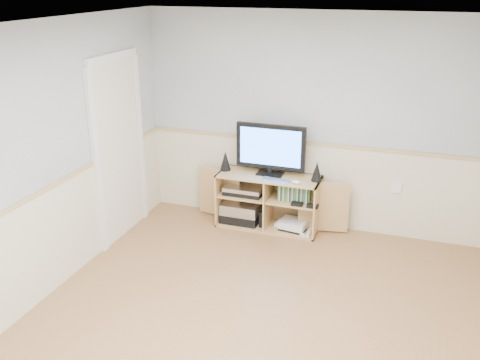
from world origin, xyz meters
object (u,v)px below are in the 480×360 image
at_px(game_consoles, 293,225).
at_px(monitor, 271,148).
at_px(media_cabinet, 270,199).
at_px(keyboard, 275,181).

bearing_deg(game_consoles, monitor, 168.91).
bearing_deg(media_cabinet, game_consoles, -12.17).
height_order(monitor, keyboard, monitor).
xyz_separation_m(monitor, game_consoles, (0.31, -0.06, -0.91)).
bearing_deg(game_consoles, media_cabinet, 167.83).
xyz_separation_m(media_cabinet, keyboard, (0.12, -0.19, 0.32)).
bearing_deg(keyboard, media_cabinet, 129.28).
xyz_separation_m(media_cabinet, game_consoles, (0.31, -0.07, -0.26)).
relative_size(monitor, game_consoles, 1.79).
height_order(monitor, game_consoles, monitor).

